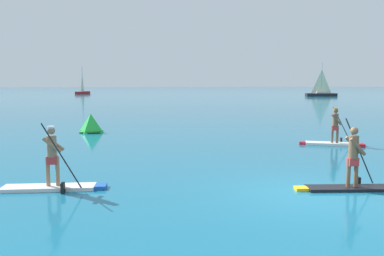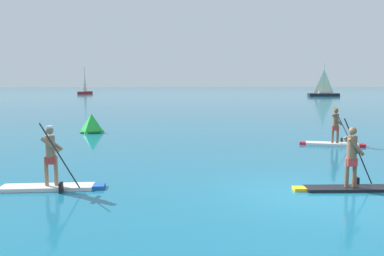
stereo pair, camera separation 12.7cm
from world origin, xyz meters
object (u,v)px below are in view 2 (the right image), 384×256
(paddleboarder_near_left, at_px, (49,175))
(race_marker_buoy, at_px, (92,124))
(sailboat_left_horizon, at_px, (85,91))
(paddleboarder_far_right, at_px, (333,138))
(paddleboarder_mid_center, at_px, (354,175))
(sailboat_right_horizon, at_px, (324,93))

(paddleboarder_near_left, bearing_deg, race_marker_buoy, 94.56)
(paddleboarder_near_left, height_order, race_marker_buoy, paddleboarder_near_left)
(race_marker_buoy, xyz_separation_m, sailboat_left_horizon, (-12.37, 74.07, 0.33))
(paddleboarder_far_right, bearing_deg, race_marker_buoy, 172.71)
(paddleboarder_near_left, bearing_deg, sailboat_left_horizon, 100.03)
(paddleboarder_mid_center, relative_size, paddleboarder_far_right, 1.18)
(paddleboarder_mid_center, height_order, race_marker_buoy, paddleboarder_mid_center)
(paddleboarder_mid_center, relative_size, sailboat_right_horizon, 0.50)
(paddleboarder_near_left, bearing_deg, sailboat_right_horizon, 61.94)
(sailboat_left_horizon, bearing_deg, paddleboarder_far_right, -140.61)
(sailboat_right_horizon, bearing_deg, paddleboarder_mid_center, -107.69)
(paddleboarder_mid_center, relative_size, sailboat_left_horizon, 0.52)
(paddleboarder_mid_center, relative_size, race_marker_buoy, 2.28)
(paddleboarder_mid_center, height_order, paddleboarder_far_right, paddleboarder_mid_center)
(paddleboarder_mid_center, distance_m, sailboat_right_horizon, 74.02)
(paddleboarder_near_left, relative_size, paddleboarder_mid_center, 0.92)
(paddleboarder_mid_center, xyz_separation_m, paddleboarder_far_right, (2.91, 7.36, -0.09))
(paddleboarder_mid_center, bearing_deg, sailboat_left_horizon, 108.09)
(paddleboarder_mid_center, bearing_deg, race_marker_buoy, 128.14)
(paddleboarder_far_right, distance_m, sailboat_left_horizon, 83.71)
(race_marker_buoy, bearing_deg, paddleboarder_far_right, -27.02)
(paddleboarder_mid_center, xyz_separation_m, race_marker_buoy, (-8.96, 13.41, 0.06))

